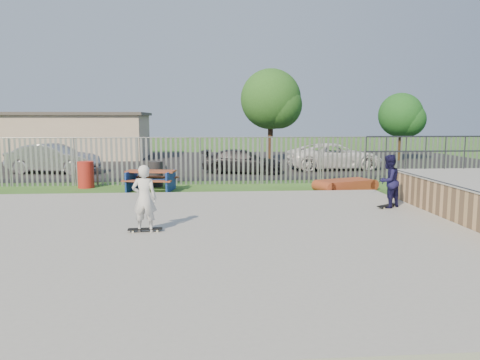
{
  "coord_description": "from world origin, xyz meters",
  "views": [
    {
      "loc": [
        1.12,
        -10.8,
        2.8
      ],
      "look_at": [
        2.14,
        2.0,
        1.1
      ],
      "focal_mm": 35.0,
      "sensor_mm": 36.0,
      "label": 1
    }
  ],
  "objects": [
    {
      "name": "ground",
      "position": [
        0.0,
        0.0,
        0.0
      ],
      "size": [
        120.0,
        120.0,
        0.0
      ],
      "primitive_type": "plane",
      "color": "#396221",
      "rests_on": "ground"
    },
    {
      "name": "concrete_slab",
      "position": [
        0.0,
        0.0,
        0.07
      ],
      "size": [
        15.0,
        12.0,
        0.15
      ],
      "primitive_type": "cube",
      "color": "#969691",
      "rests_on": "ground"
    },
    {
      "name": "fence",
      "position": [
        1.0,
        4.59,
        1.0
      ],
      "size": [
        26.04,
        16.02,
        2.0
      ],
      "color": "gray",
      "rests_on": "ground"
    },
    {
      "name": "picnic_table",
      "position": [
        -0.9,
        7.43,
        0.4
      ],
      "size": [
        2.1,
        1.83,
        0.79
      ],
      "rotation": [
        0.0,
        0.0,
        -0.17
      ],
      "color": "brown",
      "rests_on": "ground"
    },
    {
      "name": "funbox",
      "position": [
        6.66,
        6.9,
        0.21
      ],
      "size": [
        2.3,
        1.7,
        0.41
      ],
      "rotation": [
        0.0,
        0.0,
        0.37
      ],
      "color": "brown",
      "rests_on": "ground"
    },
    {
      "name": "trash_bin_red",
      "position": [
        -3.62,
        8.41,
        0.53
      ],
      "size": [
        0.64,
        0.64,
        1.07
      ],
      "primitive_type": "cylinder",
      "color": "#A9221A",
      "rests_on": "ground"
    },
    {
      "name": "trash_bin_grey",
      "position": [
        -0.85,
        8.58,
        0.52
      ],
      "size": [
        0.62,
        0.62,
        1.03
      ],
      "primitive_type": "cylinder",
      "color": "black",
      "rests_on": "ground"
    },
    {
      "name": "parking_lot",
      "position": [
        0.0,
        19.0,
        0.01
      ],
      "size": [
        40.0,
        18.0,
        0.02
      ],
      "primitive_type": "cube",
      "color": "black",
      "rests_on": "ground"
    },
    {
      "name": "car_silver",
      "position": [
        -6.48,
        13.58,
        0.77
      ],
      "size": [
        4.76,
        2.46,
        1.49
      ],
      "primitive_type": "imported",
      "rotation": [
        0.0,
        0.0,
        1.37
      ],
      "color": "#A9A9AE",
      "rests_on": "parking_lot"
    },
    {
      "name": "car_dark",
      "position": [
        3.13,
        12.86,
        0.62
      ],
      "size": [
        4.39,
        2.6,
        1.19
      ],
      "primitive_type": "imported",
      "rotation": [
        0.0,
        0.0,
        1.33
      ],
      "color": "black",
      "rests_on": "parking_lot"
    },
    {
      "name": "car_white",
      "position": [
        8.25,
        14.13,
        0.74
      ],
      "size": [
        5.35,
        2.83,
        1.43
      ],
      "primitive_type": "imported",
      "rotation": [
        0.0,
        0.0,
        1.66
      ],
      "color": "white",
      "rests_on": "parking_lot"
    },
    {
      "name": "building",
      "position": [
        -8.0,
        23.0,
        1.61
      ],
      "size": [
        10.4,
        6.4,
        3.2
      ],
      "color": "beige",
      "rests_on": "ground"
    },
    {
      "name": "tree_mid",
      "position": [
        5.47,
        19.2,
        4.0
      ],
      "size": [
        3.85,
        3.85,
        5.94
      ],
      "color": "#3B2617",
      "rests_on": "ground"
    },
    {
      "name": "tree_right",
      "position": [
        14.13,
        19.33,
        2.99
      ],
      "size": [
        2.89,
        2.89,
        4.45
      ],
      "color": "#3A2B17",
      "rests_on": "ground"
    },
    {
      "name": "skateboard_a",
      "position": [
        6.61,
        2.57,
        0.19
      ],
      "size": [
        0.78,
        0.61,
        0.08
      ],
      "rotation": [
        0.0,
        0.0,
        0.59
      ],
      "color": "black",
      "rests_on": "concrete_slab"
    },
    {
      "name": "skateboard_b",
      "position": [
        -0.25,
        0.09,
        0.19
      ],
      "size": [
        0.81,
        0.25,
        0.08
      ],
      "rotation": [
        0.0,
        0.0,
        0.07
      ],
      "color": "black",
      "rests_on": "concrete_slab"
    },
    {
      "name": "skater_navy",
      "position": [
        6.61,
        2.57,
        0.94
      ],
      "size": [
        0.97,
        0.93,
        1.58
      ],
      "primitive_type": "imported",
      "rotation": [
        0.0,
        0.0,
        3.73
      ],
      "color": "#141239",
      "rests_on": "concrete_slab"
    },
    {
      "name": "skater_white",
      "position": [
        -0.25,
        0.09,
        0.94
      ],
      "size": [
        0.61,
        0.44,
        1.58
      ],
      "primitive_type": "imported",
      "rotation": [
        0.0,
        0.0,
        3.03
      ],
      "color": "silver",
      "rests_on": "concrete_slab"
    }
  ]
}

